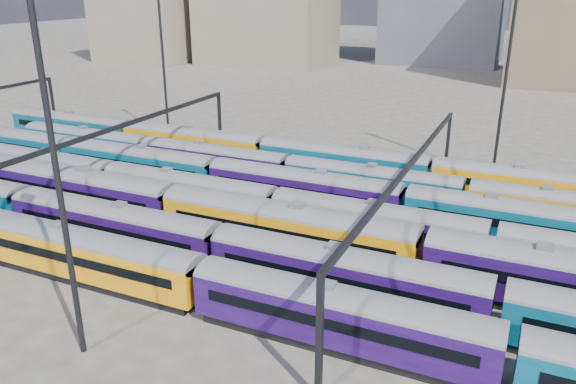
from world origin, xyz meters
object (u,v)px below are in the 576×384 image
at_px(rake_1, 218,244).
at_px(rake_2, 172,203).
at_px(mast_2, 51,134).
at_px(rake_0, 201,278).

bearing_deg(rake_1, rake_2, 147.40).
bearing_deg(mast_2, rake_1, 77.49).
bearing_deg(mast_2, rake_2, 106.87).
height_order(rake_0, rake_1, rake_1).
bearing_deg(rake_1, mast_2, -102.51).
relative_size(rake_0, rake_2, 0.89).
distance_m(rake_0, rake_1, 5.28).
bearing_deg(rake_2, rake_0, -46.41).
relative_size(rake_0, rake_1, 0.97).
xyz_separation_m(rake_2, mast_2, (5.15, -17.00, 11.05)).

